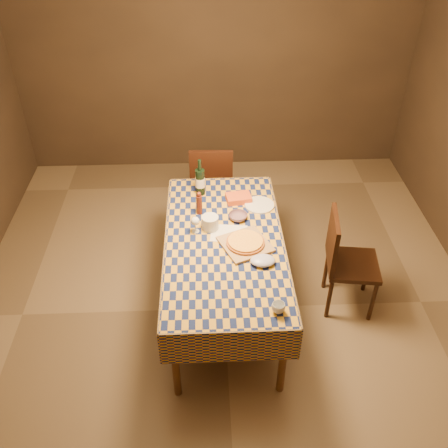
# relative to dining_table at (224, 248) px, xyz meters

# --- Properties ---
(room) EXTENTS (5.00, 5.10, 2.70)m
(room) POSITION_rel_dining_table_xyz_m (0.00, 0.00, 0.66)
(room) COLOR brown
(room) RESTS_ON ground
(dining_table) EXTENTS (0.94, 1.84, 0.77)m
(dining_table) POSITION_rel_dining_table_xyz_m (0.00, 0.00, 0.00)
(dining_table) COLOR brown
(dining_table) RESTS_ON ground
(cutting_board) EXTENTS (0.46, 0.46, 0.02)m
(cutting_board) POSITION_rel_dining_table_xyz_m (0.16, -0.06, 0.09)
(cutting_board) COLOR #9A7448
(cutting_board) RESTS_ON dining_table
(pizza) EXTENTS (0.31, 0.31, 0.03)m
(pizza) POSITION_rel_dining_table_xyz_m (0.16, -0.06, 0.11)
(pizza) COLOR #974C19
(pizza) RESTS_ON cutting_board
(pepper_mill) EXTENTS (0.06, 0.06, 0.21)m
(pepper_mill) POSITION_rel_dining_table_xyz_m (-0.19, 0.38, 0.18)
(pepper_mill) COLOR #481A10
(pepper_mill) RESTS_ON dining_table
(bowl) EXTENTS (0.18, 0.18, 0.05)m
(bowl) POSITION_rel_dining_table_xyz_m (0.13, 0.28, 0.10)
(bowl) COLOR #664956
(bowl) RESTS_ON dining_table
(wine_glass) EXTENTS (0.08, 0.08, 0.14)m
(wine_glass) POSITION_rel_dining_table_xyz_m (-0.23, 0.13, 0.18)
(wine_glass) COLOR white
(wine_glass) RESTS_ON dining_table
(wine_bottle) EXTENTS (0.10, 0.10, 0.34)m
(wine_bottle) POSITION_rel_dining_table_xyz_m (-0.18, 0.67, 0.20)
(wine_bottle) COLOR black
(wine_bottle) RESTS_ON dining_table
(deli_tub) EXTENTS (0.14, 0.14, 0.11)m
(deli_tub) POSITION_rel_dining_table_xyz_m (-0.11, 0.17, 0.13)
(deli_tub) COLOR silver
(deli_tub) RESTS_ON dining_table
(takeout_container) EXTENTS (0.23, 0.18, 0.05)m
(takeout_container) POSITION_rel_dining_table_xyz_m (0.15, 0.55, 0.10)
(takeout_container) COLOR #CD4B1B
(takeout_container) RESTS_ON dining_table
(white_plate) EXTENTS (0.33, 0.33, 0.01)m
(white_plate) POSITION_rel_dining_table_xyz_m (0.32, 0.46, 0.08)
(white_plate) COLOR silver
(white_plate) RESTS_ON dining_table
(tumbler) EXTENTS (0.11, 0.11, 0.07)m
(tumbler) POSITION_rel_dining_table_xyz_m (0.33, -0.75, 0.11)
(tumbler) COLOR silver
(tumbler) RESTS_ON dining_table
(flour_patch) EXTENTS (0.31, 0.26, 0.00)m
(flour_patch) POSITION_rel_dining_table_xyz_m (0.04, 0.09, 0.08)
(flour_patch) COLOR silver
(flour_patch) RESTS_ON dining_table
(flour_bag) EXTENTS (0.22, 0.20, 0.05)m
(flour_bag) POSITION_rel_dining_table_xyz_m (0.27, -0.27, 0.10)
(flour_bag) COLOR #A3A9D1
(flour_bag) RESTS_ON dining_table
(chair_far) EXTENTS (0.43, 0.44, 0.93)m
(chair_far) POSITION_rel_dining_table_xyz_m (-0.08, 1.26, -0.17)
(chair_far) COLOR black
(chair_far) RESTS_ON ground
(chair_right) EXTENTS (0.48, 0.47, 0.93)m
(chair_right) POSITION_rel_dining_table_xyz_m (1.00, 0.04, -0.17)
(chair_right) COLOR black
(chair_right) RESTS_ON ground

